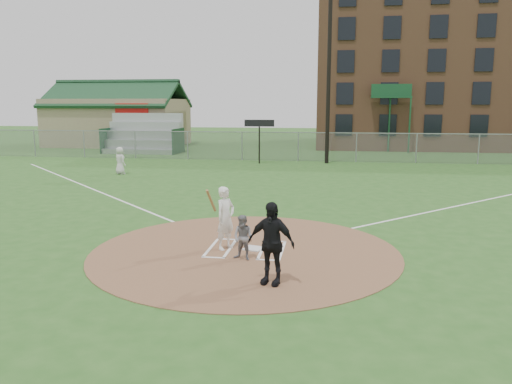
# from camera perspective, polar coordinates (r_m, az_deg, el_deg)

# --- Properties ---
(ground) EXTENTS (140.00, 140.00, 0.00)m
(ground) POSITION_cam_1_polar(r_m,az_deg,el_deg) (13.76, -1.24, -6.79)
(ground) COLOR #29571E
(ground) RESTS_ON ground
(dirt_circle) EXTENTS (8.40, 8.40, 0.02)m
(dirt_circle) POSITION_cam_1_polar(r_m,az_deg,el_deg) (13.76, -1.24, -6.75)
(dirt_circle) COLOR brown
(dirt_circle) RESTS_ON ground
(home_plate) EXTENTS (0.59, 0.59, 0.03)m
(home_plate) POSITION_cam_1_polar(r_m,az_deg,el_deg) (13.90, -0.31, -6.46)
(home_plate) COLOR silver
(home_plate) RESTS_ON dirt_circle
(foul_line_first) EXTENTS (17.04, 17.04, 0.01)m
(foul_line_first) POSITION_cam_1_polar(r_m,az_deg,el_deg) (23.34, 25.20, -0.72)
(foul_line_first) COLOR white
(foul_line_first) RESTS_ON ground
(foul_line_third) EXTENTS (17.04, 17.04, 0.01)m
(foul_line_third) POSITION_cam_1_polar(r_m,az_deg,el_deg) (25.01, -18.33, 0.39)
(foul_line_third) COLOR white
(foul_line_third) RESTS_ON ground
(catcher) EXTENTS (0.68, 0.60, 1.17)m
(catcher) POSITION_cam_1_polar(r_m,az_deg,el_deg) (12.84, -1.46, -5.23)
(catcher) COLOR slate
(catcher) RESTS_ON dirt_circle
(umpire) EXTENTS (1.18, 0.74, 1.87)m
(umpire) POSITION_cam_1_polar(r_m,az_deg,el_deg) (11.08, 1.73, -5.85)
(umpire) COLOR black
(umpire) RESTS_ON dirt_circle
(ondeck_player) EXTENTS (0.91, 0.84, 1.55)m
(ondeck_player) POSITION_cam_1_polar(r_m,az_deg,el_deg) (29.53, -15.27, 3.48)
(ondeck_player) COLOR silver
(ondeck_player) RESTS_ON ground
(batters_boxes) EXTENTS (2.08, 1.88, 0.01)m
(batters_boxes) POSITION_cam_1_polar(r_m,az_deg,el_deg) (13.90, -1.14, -6.51)
(batters_boxes) COLOR white
(batters_boxes) RESTS_ON dirt_circle
(batter_at_plate) EXTENTS (0.73, 1.08, 1.78)m
(batter_at_plate) POSITION_cam_1_polar(r_m,az_deg,el_deg) (13.72, -3.52, -2.98)
(batter_at_plate) COLOR white
(batter_at_plate) RESTS_ON dirt_circle
(outfield_fence) EXTENTS (56.08, 0.08, 2.03)m
(outfield_fence) POSITION_cam_1_polar(r_m,az_deg,el_deg) (35.17, 4.85, 5.20)
(outfield_fence) COLOR slate
(outfield_fence) RESTS_ON ground
(bleachers) EXTENTS (6.08, 3.20, 3.20)m
(bleachers) POSITION_cam_1_polar(r_m,az_deg,el_deg) (42.11, -12.81, 6.57)
(bleachers) COLOR #B7BABF
(bleachers) RESTS_ON ground
(clubhouse) EXTENTS (12.20, 8.71, 6.23)m
(clubhouse) POSITION_cam_1_polar(r_m,az_deg,el_deg) (50.25, -15.39, 7.90)
(clubhouse) COLOR #9B8B69
(clubhouse) RESTS_ON ground
(brick_warehouse) EXTENTS (30.00, 17.17, 15.00)m
(brick_warehouse) POSITION_cam_1_polar(r_m,az_deg,el_deg) (52.88, 24.23, 13.03)
(brick_warehouse) COLOR brown
(brick_warehouse) RESTS_ON ground
(light_pole) EXTENTS (1.20, 0.30, 12.22)m
(light_pole) POSITION_cam_1_polar(r_m,az_deg,el_deg) (34.08, 8.34, 14.39)
(light_pole) COLOR black
(light_pole) RESTS_ON ground
(scoreboard_sign) EXTENTS (2.00, 0.10, 2.93)m
(scoreboard_sign) POSITION_cam_1_polar(r_m,az_deg,el_deg) (33.55, 0.38, 7.34)
(scoreboard_sign) COLOR black
(scoreboard_sign) RESTS_ON ground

